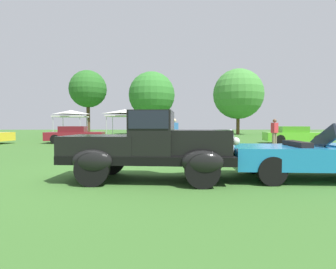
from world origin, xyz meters
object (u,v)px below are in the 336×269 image
(feature_pickup_truck, at_px, (150,145))
(neighbor_convertible, at_px, (317,156))
(show_car_lime, at_px, (294,135))
(spectator_between_cars, at_px, (174,132))
(show_car_burgundy, at_px, (75,135))
(spectator_near_truck, at_px, (275,132))
(canopy_tent_left_field, at_px, (71,113))
(canopy_tent_center_field, at_px, (125,113))

(feature_pickup_truck, bearing_deg, neighbor_convertible, 0.79)
(show_car_lime, height_order, spectator_between_cars, spectator_between_cars)
(show_car_burgundy, bearing_deg, feature_pickup_truck, -64.98)
(spectator_between_cars, bearing_deg, show_car_burgundy, 147.82)
(neighbor_convertible, distance_m, spectator_near_truck, 9.67)
(canopy_tent_left_field, bearing_deg, spectator_near_truck, -32.93)
(neighbor_convertible, height_order, show_car_lime, neighbor_convertible)
(feature_pickup_truck, relative_size, show_car_burgundy, 1.02)
(spectator_between_cars, xyz_separation_m, canopy_tent_left_field, (-9.49, 10.64, 1.51))
(canopy_tent_left_field, bearing_deg, feature_pickup_truck, -66.18)
(show_car_burgundy, distance_m, canopy_tent_left_field, 6.88)
(show_car_burgundy, height_order, canopy_tent_left_field, canopy_tent_left_field)
(show_car_lime, bearing_deg, neighbor_convertible, -113.90)
(show_car_lime, height_order, spectator_near_truck, spectator_near_truck)
(feature_pickup_truck, height_order, spectator_between_cars, feature_pickup_truck)
(canopy_tent_center_field, bearing_deg, show_car_lime, -23.79)
(canopy_tent_center_field, bearing_deg, feature_pickup_truck, -79.95)
(show_car_lime, distance_m, canopy_tent_left_field, 19.54)
(neighbor_convertible, relative_size, show_car_burgundy, 1.02)
(spectator_between_cars, relative_size, canopy_tent_center_field, 0.55)
(spectator_near_truck, distance_m, spectator_between_cars, 6.02)
(spectator_near_truck, height_order, canopy_tent_left_field, canopy_tent_left_field)
(show_car_burgundy, distance_m, spectator_near_truck, 13.64)
(neighbor_convertible, xyz_separation_m, canopy_tent_left_field, (-12.71, 19.28, 1.84))
(neighbor_convertible, distance_m, show_car_lime, 13.34)
(feature_pickup_truck, height_order, canopy_tent_center_field, canopy_tent_center_field)
(neighbor_convertible, bearing_deg, show_car_lime, 66.10)
(feature_pickup_truck, relative_size, spectator_between_cars, 2.51)
(show_car_burgundy, relative_size, spectator_near_truck, 2.47)
(show_car_lime, distance_m, spectator_between_cars, 9.34)
(canopy_tent_left_field, xyz_separation_m, canopy_tent_center_field, (5.37, -1.47, 0.00))
(spectator_near_truck, bearing_deg, feature_pickup_truck, -126.67)
(neighbor_convertible, distance_m, spectator_between_cars, 9.23)
(show_car_lime, bearing_deg, spectator_between_cars, -157.60)
(show_car_burgundy, bearing_deg, show_car_lime, -3.29)
(show_car_lime, xyz_separation_m, spectator_between_cars, (-8.63, -3.56, 0.31))
(neighbor_convertible, xyz_separation_m, show_car_lime, (5.40, 12.20, 0.02))
(show_car_burgundy, relative_size, show_car_lime, 0.98)
(feature_pickup_truck, distance_m, canopy_tent_left_field, 21.20)
(show_car_lime, bearing_deg, canopy_tent_center_field, 156.21)
(feature_pickup_truck, xyz_separation_m, neighbor_convertible, (4.18, 0.06, -0.28))
(neighbor_convertible, xyz_separation_m, canopy_tent_center_field, (-7.34, 17.82, 1.84))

